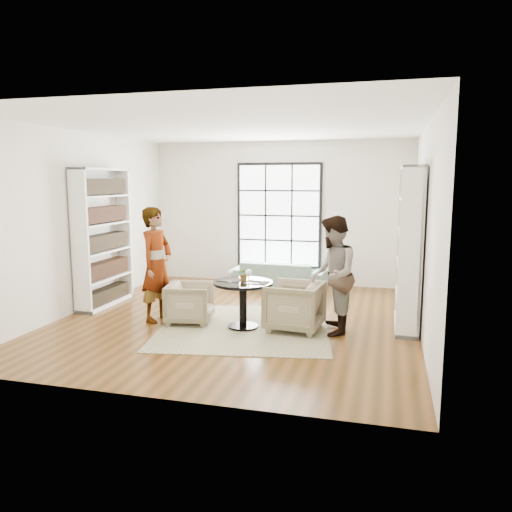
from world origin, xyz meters
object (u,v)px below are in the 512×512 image
(flower_centerpiece, at_px, (244,274))
(person_left, at_px, (156,265))
(armchair_left, at_px, (190,303))
(person_right, at_px, (333,275))
(wine_glass_right, at_px, (249,273))
(armchair_right, at_px, (294,306))
(wine_glass_left, at_px, (230,273))
(pedestal_table, at_px, (243,294))
(sofa, at_px, (279,275))

(flower_centerpiece, bearing_deg, person_left, 179.71)
(armchair_left, height_order, person_left, person_left)
(person_right, bearing_deg, flower_centerpiece, -95.30)
(armchair_left, relative_size, flower_centerpiece, 3.47)
(wine_glass_right, relative_size, flower_centerpiece, 1.08)
(armchair_right, relative_size, flower_centerpiece, 4.01)
(armchair_right, distance_m, flower_centerpiece, 0.88)
(wine_glass_left, height_order, wine_glass_right, wine_glass_right)
(armchair_left, distance_m, armchair_right, 1.63)
(armchair_right, bearing_deg, person_right, 95.45)
(pedestal_table, height_order, armchair_left, pedestal_table)
(sofa, xyz_separation_m, person_right, (1.39, -2.79, 0.57))
(pedestal_table, xyz_separation_m, sofa, (-0.08, 2.88, -0.24))
(sofa, distance_m, flower_centerpiece, 2.88)
(sofa, xyz_separation_m, wine_glass_right, (0.20, -3.00, 0.59))
(pedestal_table, xyz_separation_m, armchair_right, (0.76, 0.09, -0.15))
(armchair_right, distance_m, person_left, 2.24)
(armchair_right, xyz_separation_m, flower_centerpiece, (-0.75, -0.04, 0.44))
(armchair_left, relative_size, wine_glass_left, 3.81)
(pedestal_table, relative_size, armchair_left, 1.29)
(pedestal_table, xyz_separation_m, armchair_left, (-0.87, 0.06, -0.20))
(pedestal_table, distance_m, sofa, 2.89)
(armchair_left, relative_size, armchair_right, 0.86)
(sofa, relative_size, wine_glass_right, 8.82)
(wine_glass_left, bearing_deg, person_left, 174.10)
(sofa, xyz_separation_m, wine_glass_left, (-0.10, -2.95, 0.56))
(sofa, distance_m, wine_glass_left, 3.01)
(pedestal_table, height_order, wine_glass_left, wine_glass_left)
(pedestal_table, distance_m, wine_glass_left, 0.38)
(sofa, relative_size, person_left, 1.06)
(person_left, xyz_separation_m, person_right, (2.73, 0.04, -0.04))
(armchair_right, relative_size, wine_glass_right, 3.71)
(wine_glass_left, relative_size, wine_glass_right, 0.84)
(person_right, relative_size, flower_centerpiece, 8.56)
(pedestal_table, bearing_deg, wine_glass_left, -157.75)
(sofa, distance_m, armchair_right, 2.91)
(pedestal_table, relative_size, person_left, 0.50)
(armchair_left, distance_m, person_left, 0.80)
(pedestal_table, bearing_deg, flower_centerpiece, 87.57)
(armchair_right, relative_size, person_left, 0.45)
(armchair_left, xyz_separation_m, wine_glass_left, (0.69, -0.13, 0.52))
(wine_glass_right, bearing_deg, pedestal_table, 134.34)
(person_left, bearing_deg, person_right, -80.00)
(person_left, xyz_separation_m, flower_centerpiece, (1.42, -0.01, -0.09))
(armchair_left, relative_size, person_right, 0.40)
(person_left, relative_size, person_right, 1.05)
(sofa, xyz_separation_m, armchair_right, (0.84, -2.79, 0.09))
(person_right, distance_m, flower_centerpiece, 1.31)
(armchair_right, height_order, flower_centerpiece, flower_centerpiece)
(armchair_right, xyz_separation_m, person_left, (-2.18, -0.04, 0.53))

